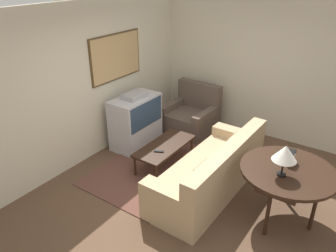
{
  "coord_description": "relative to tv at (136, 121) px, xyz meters",
  "views": [
    {
      "loc": [
        -3.48,
        -2.0,
        3.18
      ],
      "look_at": [
        0.55,
        0.78,
        0.75
      ],
      "focal_mm": 35.0,
      "sensor_mm": 36.0,
      "label": 1
    }
  ],
  "objects": [
    {
      "name": "ground_plane",
      "position": [
        -0.79,
        -1.69,
        -0.5
      ],
      "size": [
        12.0,
        12.0,
        0.0
      ],
      "primitive_type": "plane",
      "color": "brown"
    },
    {
      "name": "wall_back",
      "position": [
        -0.78,
        0.44,
        0.85
      ],
      "size": [
        12.0,
        0.1,
        2.7
      ],
      "color": "beige",
      "rests_on": "ground_plane"
    },
    {
      "name": "wall_right",
      "position": [
        1.84,
        -1.69,
        0.85
      ],
      "size": [
        0.06,
        12.0,
        2.7
      ],
      "color": "beige",
      "rests_on": "ground_plane"
    },
    {
      "name": "area_rug",
      "position": [
        -0.37,
        -0.78,
        -0.5
      ],
      "size": [
        2.49,
        1.56,
        0.01
      ],
      "color": "brown",
      "rests_on": "ground_plane"
    },
    {
      "name": "tv",
      "position": [
        0.0,
        0.0,
        0.0
      ],
      "size": [
        0.99,
        0.55,
        1.07
      ],
      "color": "#B7B7BC",
      "rests_on": "ground_plane"
    },
    {
      "name": "couch",
      "position": [
        -0.48,
        -1.88,
        -0.19
      ],
      "size": [
        2.28,
        0.9,
        0.88
      ],
      "rotation": [
        0.0,
        0.0,
        3.13
      ],
      "color": "tan",
      "rests_on": "ground_plane"
    },
    {
      "name": "armchair",
      "position": [
        1.13,
        -0.55,
        -0.2
      ],
      "size": [
        0.94,
        1.01,
        0.97
      ],
      "rotation": [
        0.0,
        0.0,
        -1.61
      ],
      "color": "brown",
      "rests_on": "ground_plane"
    },
    {
      "name": "coffee_table",
      "position": [
        -0.28,
        -0.87,
        -0.15
      ],
      "size": [
        1.2,
        0.53,
        0.4
      ],
      "color": "black",
      "rests_on": "ground_plane"
    },
    {
      "name": "console_table",
      "position": [
        -0.48,
        -2.97,
        0.23
      ],
      "size": [
        1.23,
        1.23,
        0.8
      ],
      "color": "black",
      "rests_on": "ground_plane"
    },
    {
      "name": "table_lamp",
      "position": [
        -0.66,
        -2.93,
        0.61
      ],
      "size": [
        0.3,
        0.3,
        0.42
      ],
      "color": "black",
      "rests_on": "console_table"
    },
    {
      "name": "mantel_clock",
      "position": [
        -0.3,
        -2.93,
        0.38
      ],
      "size": [
        0.17,
        0.1,
        0.17
      ],
      "color": "black",
      "rests_on": "console_table"
    },
    {
      "name": "remote",
      "position": [
        -0.53,
        -0.92,
        -0.1
      ],
      "size": [
        0.11,
        0.16,
        0.02
      ],
      "color": "black",
      "rests_on": "coffee_table"
    }
  ]
}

